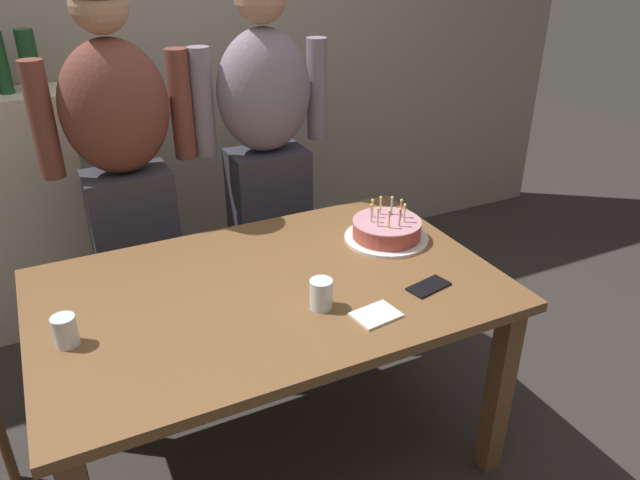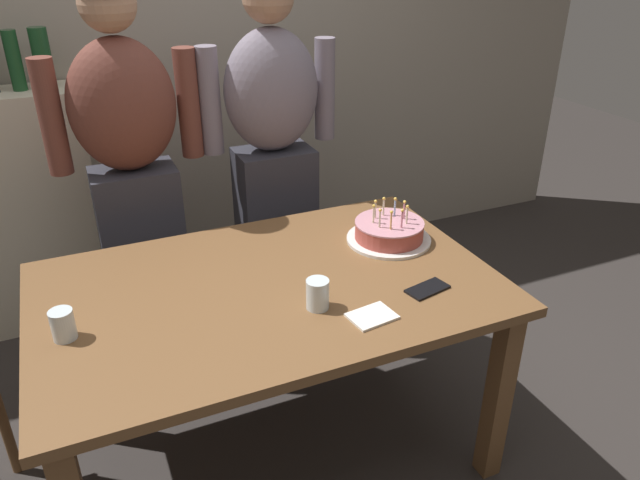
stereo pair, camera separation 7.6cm
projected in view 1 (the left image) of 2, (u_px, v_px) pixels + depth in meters
The scene contains 10 objects.
ground_plane at pixel (277, 450), 2.32m from camera, with size 10.00×10.00×0.00m, color #332D2B.
back_wall at pixel (148, 40), 2.96m from camera, with size 5.20×0.10×2.60m, color #9E9384.
dining_table at pixel (270, 310), 2.03m from camera, with size 1.50×0.96×0.74m.
birthday_cake at pixel (387, 230), 2.26m from camera, with size 0.32×0.32×0.15m.
water_glass_near at pixel (321, 294), 1.84m from camera, with size 0.07×0.07×0.10m, color silver.
water_glass_far at pixel (65, 331), 1.68m from camera, with size 0.07×0.07×0.09m, color silver.
cell_phone at pixel (429, 287), 1.97m from camera, with size 0.14×0.07×0.01m, color black.
napkin_stack at pixel (376, 315), 1.82m from camera, with size 0.14×0.10×0.01m, color white.
person_man_bearded at pixel (127, 183), 2.43m from camera, with size 0.61×0.27×1.66m.
person_woman_cardigan at pixel (267, 160), 2.67m from camera, with size 0.61×0.27×1.66m.
Camera 1 is at (-0.60, -1.59, 1.78)m, focal length 33.83 mm.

